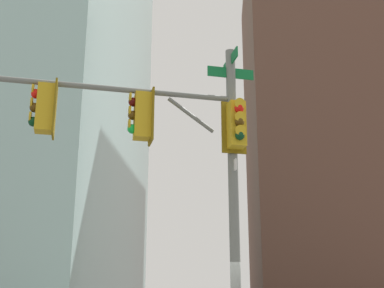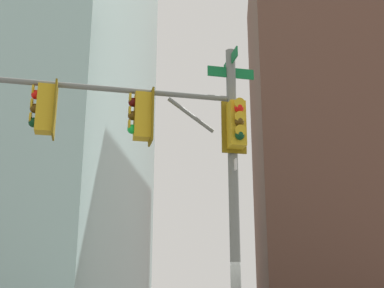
{
  "view_description": "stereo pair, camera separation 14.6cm",
  "coord_description": "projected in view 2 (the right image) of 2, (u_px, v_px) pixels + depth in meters",
  "views": [
    {
      "loc": [
        -10.58,
        -0.18,
        1.86
      ],
      "look_at": [
        -0.34,
        0.41,
        4.94
      ],
      "focal_mm": 47.21,
      "sensor_mm": 36.0,
      "label": 1
    },
    {
      "loc": [
        -10.57,
        -0.33,
        1.86
      ],
      "look_at": [
        -0.34,
        0.41,
        4.94
      ],
      "focal_mm": 47.21,
      "sensor_mm": 36.0,
      "label": 2
    }
  ],
  "objects": [
    {
      "name": "signal_pole_assembly",
      "position": [
        174.0,
        145.0,
        10.55
      ],
      "size": [
        2.02,
        5.46,
        7.23
      ],
      "rotation": [
        0.0,
        0.0,
        1.86
      ],
      "color": "slate",
      "rests_on": "ground_plane"
    },
    {
      "name": "building_brick_midblock",
      "position": [
        331.0,
        125.0,
        61.3
      ],
      "size": [
        22.32,
        18.2,
        43.45
      ],
      "primitive_type": "cube",
      "color": "brown",
      "rests_on": "ground_plane"
    }
  ]
}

